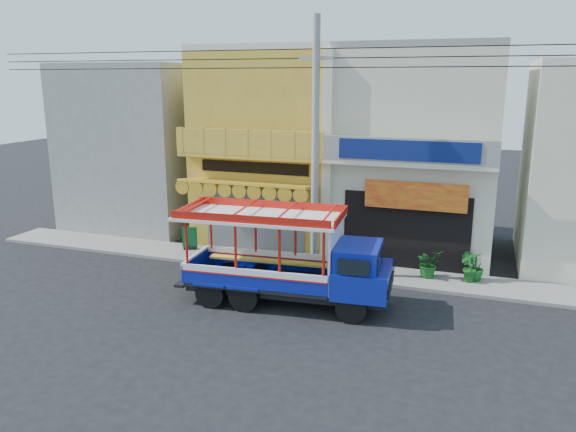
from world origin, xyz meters
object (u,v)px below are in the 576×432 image
object	(u,v)px
green_sign	(190,240)
potted_plant_a	(429,263)
utility_pole	(320,136)
potted_plant_b	(468,267)
potted_plant_c	(476,266)
songthaew_truck	(300,260)

from	to	relation	value
green_sign	potted_plant_a	distance (m)	9.58
utility_pole	potted_plant_b	world-z (taller)	utility_pole
green_sign	potted_plant_c	xyz separation A→B (m)	(11.15, 0.03, 0.11)
green_sign	potted_plant_b	distance (m)	10.92
potted_plant_a	potted_plant_b	size ratio (longest dim) A/B	1.01
green_sign	songthaew_truck	bearing A→B (deg)	-32.56
utility_pole	potted_plant_c	xyz separation A→B (m)	(5.37, 1.10, -4.41)
potted_plant_a	potted_plant_c	size ratio (longest dim) A/B	1.01
utility_pole	potted_plant_b	size ratio (longest dim) A/B	27.69
songthaew_truck	green_sign	distance (m)	7.20
utility_pole	potted_plant_a	world-z (taller)	utility_pole
potted_plant_a	potted_plant_c	xyz separation A→B (m)	(1.57, 0.19, -0.00)
potted_plant_c	green_sign	bearing A→B (deg)	-72.60
songthaew_truck	potted_plant_a	size ratio (longest dim) A/B	6.64
utility_pole	green_sign	distance (m)	7.42
songthaew_truck	potted_plant_b	xyz separation A→B (m)	(4.91, 3.68, -0.86)
green_sign	potted_plant_c	bearing A→B (deg)	0.16
potted_plant_a	potted_plant_c	distance (m)	1.58
songthaew_truck	potted_plant_b	size ratio (longest dim) A/B	6.68
potted_plant_b	potted_plant_a	bearing A→B (deg)	36.70
utility_pole	potted_plant_a	bearing A→B (deg)	13.43
potted_plant_a	potted_plant_c	world-z (taller)	potted_plant_a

